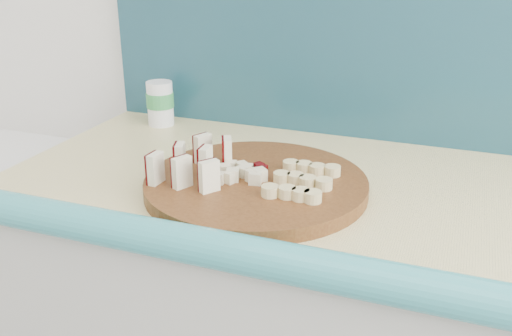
{
  "coord_description": "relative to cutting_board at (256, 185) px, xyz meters",
  "views": [
    {
      "loc": [
        -0.17,
        0.53,
        1.34
      ],
      "look_at": [
        -0.5,
        1.42,
        0.96
      ],
      "focal_mm": 40.0,
      "sensor_mm": 36.0,
      "label": 1
    }
  ],
  "objects": [
    {
      "name": "cutting_board",
      "position": [
        0.0,
        0.0,
        0.0
      ],
      "size": [
        0.4,
        0.4,
        0.03
      ],
      "primitive_type": "cylinder",
      "rotation": [
        0.0,
        0.0,
        0.01
      ],
      "color": "#44220E",
      "rests_on": "kitchen_counter"
    },
    {
      "name": "apple_wedges",
      "position": [
        -0.11,
        -0.03,
        0.04
      ],
      "size": [
        0.12,
        0.16,
        0.06
      ],
      "color": "#F3E9C3",
      "rests_on": "cutting_board"
    },
    {
      "name": "apple_chunks",
      "position": [
        -0.03,
        0.0,
        0.02
      ],
      "size": [
        0.07,
        0.06,
        0.02
      ],
      "color": "beige",
      "rests_on": "cutting_board"
    },
    {
      "name": "banana_slices",
      "position": [
        0.09,
        0.0,
        0.02
      ],
      "size": [
        0.1,
        0.15,
        0.02
      ],
      "color": "#DCC786",
      "rests_on": "cutting_board"
    },
    {
      "name": "canister",
      "position": [
        -0.36,
        0.29,
        0.04
      ],
      "size": [
        0.07,
        0.07,
        0.11
      ],
      "rotation": [
        0.0,
        0.0,
        0.13
      ],
      "color": "white",
      "rests_on": "kitchen_counter"
    }
  ]
}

